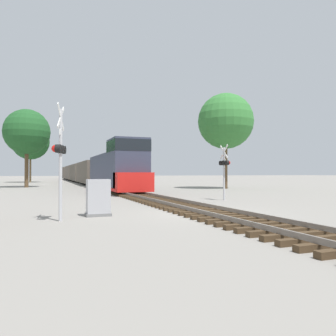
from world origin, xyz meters
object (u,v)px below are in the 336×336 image
Objects in this scene: crossing_signal_near at (60,153)px; tree_mid_background at (27,132)px; crossing_signal_far at (224,166)px; tree_far_right at (226,121)px; freight_train at (81,173)px; tree_deep_background at (30,141)px; relay_cabinet at (98,198)px.

tree_mid_background is (-2.47, 30.63, 4.25)m from crossing_signal_near.
crossing_signal_far is 16.79m from tree_far_right.
tree_far_right reaches higher than freight_train.
tree_deep_background reaches higher than crossing_signal_far.
tree_far_right is at bearing -32.44° from crossing_signal_far.
crossing_signal_near is 11.81m from crossing_signal_far.
tree_deep_background reaches higher than relay_cabinet.
crossing_signal_far is at bearing -121.18° from tree_far_right.
tree_deep_background is at bearing 14.20° from crossing_signal_far.
relay_cabinet is 0.14× the size of tree_far_right.
crossing_signal_near is 0.38× the size of tree_deep_background.
relay_cabinet is 52.95m from tree_deep_background.
tree_far_right is (12.61, -30.84, 5.71)m from freight_train.
crossing_signal_near is 0.40× the size of tree_far_right.
tree_far_right reaches higher than relay_cabinet.
freight_train is at bearing -18.98° from tree_deep_background.
relay_cabinet is 0.16× the size of tree_mid_background.
tree_deep_background is at bearing -160.54° from crossing_signal_near.
tree_mid_background is at bearing 25.94° from crossing_signal_far.
crossing_signal_near is at bearing 118.26° from crossing_signal_far.
crossing_signal_near is 2.52m from relay_cabinet.
crossing_signal_near is at bearing -147.61° from relay_cabinet.
tree_far_right is 40.03m from tree_deep_background.
tree_mid_background is at bearing -89.04° from tree_deep_background.
relay_cabinet is 26.00m from tree_far_right.
freight_train is 21.92m from tree_mid_background.
freight_train is at bearing 112.24° from tree_far_right.
crossing_signal_far reaches higher than relay_cabinet.
crossing_signal_far is 49.55m from tree_deep_background.
relay_cabinet is (-8.74, -4.85, -1.49)m from crossing_signal_far.
freight_train is at bearing -170.31° from crossing_signal_near.
tree_far_right reaches higher than crossing_signal_far.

